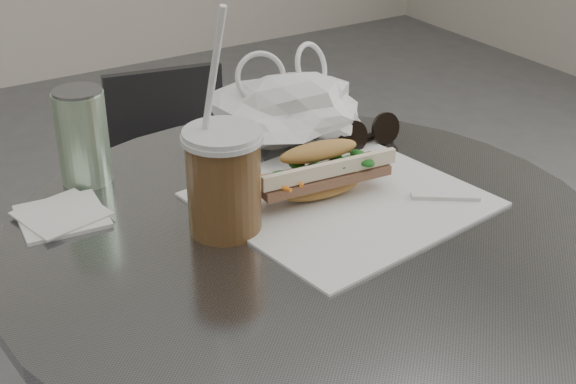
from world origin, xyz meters
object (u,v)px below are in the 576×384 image
sunglasses (368,135)px  chair_far (186,233)px  banh_mi (320,172)px  drink_can (83,136)px  iced_coffee (224,179)px

sunglasses → chair_far: bearing=93.8°
banh_mi → chair_far: bearing=86.4°
sunglasses → drink_can: bearing=163.7°
drink_can → banh_mi: bearing=-41.0°
banh_mi → iced_coffee: 0.15m
drink_can → chair_far: bearing=54.4°
iced_coffee → banh_mi: bearing=2.4°
chair_far → iced_coffee: (-0.26, -0.72, 0.52)m
banh_mi → sunglasses: 0.18m
sunglasses → drink_can: size_ratio=0.83×
sunglasses → banh_mi: bearing=-147.5°
sunglasses → drink_can: drink_can is taller
banh_mi → iced_coffee: size_ratio=0.81×
chair_far → drink_can: 0.80m
chair_far → banh_mi: banh_mi is taller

